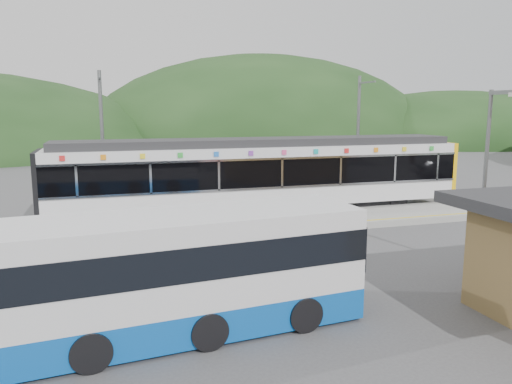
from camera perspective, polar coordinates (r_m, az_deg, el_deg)
name	(u,v)px	position (r m, az deg, el deg)	size (l,w,h in m)	color
ground	(300,246)	(19.17, 5.10, -6.17)	(120.00, 120.00, 0.00)	#4C4C4F
hills	(373,210)	(26.48, 13.19, -2.02)	(146.00, 149.00, 26.00)	#1E3D19
platform	(272,223)	(22.12, 1.86, -3.62)	(26.00, 3.20, 0.30)	#9E9E99
yellow_line	(282,227)	(20.89, 3.03, -3.97)	(26.00, 0.10, 0.01)	yellow
train	(262,173)	(24.43, 0.72, 2.20)	(20.44, 3.01, 3.74)	black
catenary_mast_west	(103,140)	(25.67, -17.14, 5.68)	(0.18, 1.80, 7.00)	slate
catenary_mast_east	(358,136)	(29.26, 11.60, 6.32)	(0.18, 1.80, 7.00)	slate
bus	(142,281)	(11.59, -12.95, -9.92)	(10.46, 3.35, 2.80)	#0C56B8
lamp_post	(489,165)	(17.19, 25.06, 2.84)	(0.37, 1.03, 5.74)	slate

